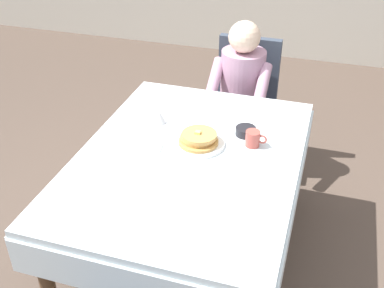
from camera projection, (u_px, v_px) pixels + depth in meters
The scene contains 13 objects.
ground_plane at pixel (189, 260), 2.79m from camera, with size 14.00×14.00×0.00m, color brown.
dining_table_main at pixel (189, 170), 2.44m from camera, with size 1.12×1.52×0.74m.
chair_diner at pixel (245, 95), 3.44m from camera, with size 0.44×0.45×0.93m.
diner_person at pixel (241, 87), 3.24m from camera, with size 0.40×0.43×1.12m.
plate_breakfast at pixel (198, 144), 2.48m from camera, with size 0.28×0.28×0.02m, color white.
breakfast_stack at pixel (198, 138), 2.46m from camera, with size 0.21×0.21×0.07m.
cup_coffee at pixel (253, 139), 2.45m from camera, with size 0.11×0.08×0.08m.
bowl_butter at pixel (246, 131), 2.55m from camera, with size 0.11×0.11×0.04m, color black.
syrup_pitcher at pixel (159, 117), 2.66m from camera, with size 0.08×0.08×0.07m.
fork_left_of_plate at pixel (162, 141), 2.51m from camera, with size 0.18×0.01×0.01m, color silver.
knife_right_of_plate at pixel (232, 152), 2.41m from camera, with size 0.20×0.01×0.01m, color silver.
spoon_near_edge at pixel (177, 183), 2.20m from camera, with size 0.15×0.01×0.01m, color silver.
napkin_folded at pixel (145, 147), 2.45m from camera, with size 0.17×0.12×0.01m, color white.
Camera 1 is at (0.61, -1.90, 2.07)m, focal length 44.36 mm.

